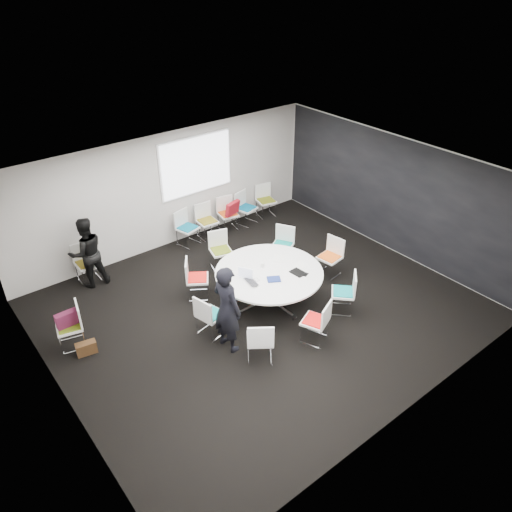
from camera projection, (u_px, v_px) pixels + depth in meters
room_shell at (265, 249)px, 9.54m from camera, size 8.08×7.08×2.88m
conference_table at (269, 279)px, 10.18m from camera, size 2.20×2.20×0.73m
projection_screen at (196, 165)px, 11.98m from camera, size 1.90×0.03×1.35m
chair_ring_a at (329, 264)px, 11.16m from camera, size 0.51×0.52×0.88m
chair_ring_b at (282, 252)px, 11.60m from camera, size 0.62×0.62×0.88m
chair_ring_c at (221, 257)px, 11.40m from camera, size 0.57×0.56×0.88m
chair_ring_d at (197, 285)px, 10.46m from camera, size 0.63×0.63×0.88m
chair_ring_e at (211, 322)px, 9.43m from camera, size 0.54×0.55×0.88m
chair_ring_f at (260, 347)px, 8.84m from camera, size 0.64×0.63×0.88m
chair_ring_g at (315, 328)px, 9.27m from camera, size 0.60×0.60×0.88m
chair_ring_h at (343, 299)px, 10.04m from camera, size 0.64×0.64×0.88m
chair_back_a at (188, 234)px, 12.32m from camera, size 0.56×0.55×0.88m
chair_back_b at (207, 227)px, 12.62m from camera, size 0.49×0.48×0.88m
chair_back_c at (228, 220)px, 12.96m from camera, size 0.53×0.52×0.88m
chair_back_d at (246, 214)px, 13.24m from camera, size 0.56×0.55×0.88m
chair_back_e at (266, 206)px, 13.64m from camera, size 0.55×0.54×0.88m
chair_spare_left at (72, 333)px, 9.15m from camera, size 0.54×0.55×0.88m
chair_person_back at (88, 270)px, 10.96m from camera, size 0.47×0.45×0.88m
person_main at (227, 309)px, 8.82m from camera, size 0.48×0.68×1.73m
person_back at (87, 253)px, 10.57m from camera, size 0.81×0.65×1.60m
laptop at (254, 281)px, 9.76m from camera, size 0.29×0.39×0.03m
laptop_lid at (245, 273)px, 9.80m from camera, size 0.16×0.27×0.22m
notebook_black at (298, 273)px, 10.03m from camera, size 0.24×0.31×0.02m
tablet_folio at (274, 279)px, 9.82m from camera, size 0.33×0.31×0.03m
papers_right at (279, 258)px, 10.50m from camera, size 0.36×0.36×0.00m
papers_front at (300, 265)px, 10.28m from camera, size 0.32×0.25×0.00m
cup at (262, 265)px, 10.21m from camera, size 0.08×0.08×0.09m
phone at (306, 275)px, 9.98m from camera, size 0.16×0.12×0.01m
maroon_bag at (67, 319)px, 8.96m from camera, size 0.40×0.15×0.28m
brown_bag at (86, 348)px, 9.04m from camera, size 0.38×0.22×0.24m
red_jacket at (233, 208)px, 12.59m from camera, size 0.47×0.27×0.36m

